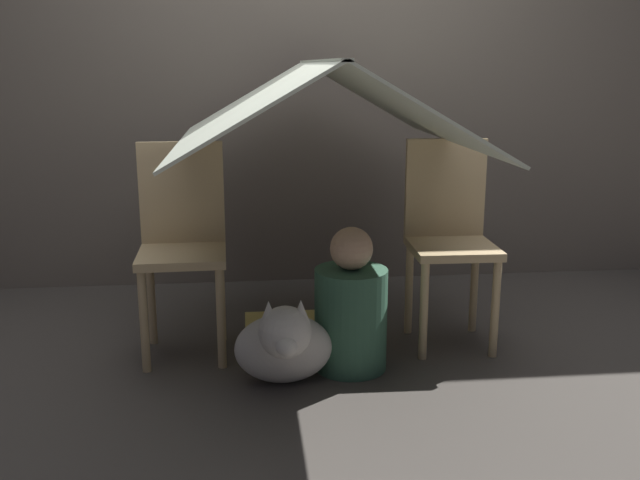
{
  "coord_description": "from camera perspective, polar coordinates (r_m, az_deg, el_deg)",
  "views": [
    {
      "loc": [
        -0.31,
        -2.75,
        1.24
      ],
      "look_at": [
        0.0,
        0.22,
        0.5
      ],
      "focal_mm": 40.0,
      "sensor_mm": 36.0,
      "label": 1
    }
  ],
  "objects": [
    {
      "name": "chair_left",
      "position": [
        3.13,
        -10.95,
        0.07
      ],
      "size": [
        0.38,
        0.38,
        0.92
      ],
      "rotation": [
        0.0,
        0.0,
        0.03
      ],
      "color": "#D1B27F",
      "rests_on": "ground_plane"
    },
    {
      "name": "sheet_canopy",
      "position": [
        2.98,
        0.0,
        10.98
      ],
      "size": [
        1.18,
        1.59,
        0.35
      ],
      "color": "silver"
    },
    {
      "name": "person_front",
      "position": [
        2.96,
        2.48,
        -5.66
      ],
      "size": [
        0.3,
        0.3,
        0.6
      ],
      "color": "#38664C",
      "rests_on": "ground_plane"
    },
    {
      "name": "wall_back",
      "position": [
        4.07,
        -1.66,
        14.01
      ],
      "size": [
        7.0,
        0.05,
        2.5
      ],
      "color": "#6B6056",
      "rests_on": "ground_plane"
    },
    {
      "name": "ground_plane",
      "position": [
        3.03,
        0.44,
        -10.29
      ],
      "size": [
        8.8,
        8.8,
        0.0
      ],
      "primitive_type": "plane",
      "color": "#47423D"
    },
    {
      "name": "dog",
      "position": [
        2.81,
        -2.91,
        -8.26
      ],
      "size": [
        0.39,
        0.38,
        0.39
      ],
      "color": "silver",
      "rests_on": "ground_plane"
    },
    {
      "name": "floor_cushion",
      "position": [
        3.28,
        -2.4,
        -7.44
      ],
      "size": [
        0.41,
        0.33,
        0.1
      ],
      "color": "#E5CC66",
      "rests_on": "ground_plane"
    },
    {
      "name": "chair_right",
      "position": [
        3.25,
        10.29,
        0.59
      ],
      "size": [
        0.38,
        0.38,
        0.92
      ],
      "rotation": [
        0.0,
        0.0,
        -0.02
      ],
      "color": "#D1B27F",
      "rests_on": "ground_plane"
    }
  ]
}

